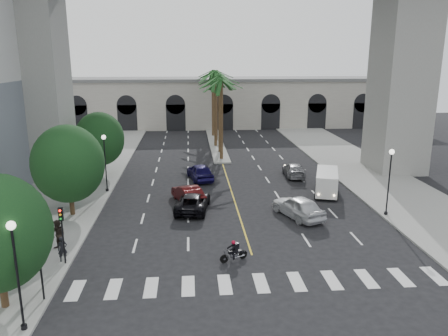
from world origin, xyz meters
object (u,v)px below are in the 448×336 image
lamp_post_right (389,177)px  traffic_signal_near (39,256)px  cargo_van (327,182)px  car_e (200,172)px  car_c (193,202)px  motorcycle_rider (234,251)px  car_d (294,170)px  lamp_post_left_near (16,267)px  car_b (188,194)px  lamp_post_left_far (105,158)px  traffic_signal_far (62,226)px  pedestrian_a (63,249)px  car_a (298,207)px  pedestrian_b (58,235)px

lamp_post_right → traffic_signal_near: size_ratio=1.47×
traffic_signal_near → cargo_van: traffic_signal_near is taller
car_e → car_c: bearing=72.4°
motorcycle_rider → car_e: bearing=72.4°
car_d → car_e: car_e is taller
motorcycle_rider → cargo_van: 15.88m
cargo_van → lamp_post_left_near: bearing=-118.7°
lamp_post_right → lamp_post_left_near: bearing=-150.3°
lamp_post_right → car_b: 16.23m
car_c → cargo_van: bearing=-155.5°
lamp_post_left_near → lamp_post_right: same height
lamp_post_left_far → lamp_post_right: bearing=-19.3°
car_c → car_d: (10.57, 9.57, -0.05)m
traffic_signal_far → pedestrian_a: traffic_signal_far is taller
traffic_signal_near → traffic_signal_far: same height
lamp_post_right → car_e: 18.48m
lamp_post_left_near → car_b: lamp_post_left_near is taller
lamp_post_left_far → pedestrian_a: (-0.10, -14.16, -2.31)m
car_a → car_e: 13.39m
motorcycle_rider → car_c: 9.55m
cargo_van → pedestrian_b: pedestrian_b is taller
traffic_signal_far → pedestrian_b: 2.54m
car_d → cargo_van: 6.42m
car_e → pedestrian_b: (-9.40, -16.16, 0.31)m
traffic_signal_far → car_c: (7.70, 9.07, -1.79)m
lamp_post_left_far → car_b: size_ratio=1.17×
car_d → car_a: bearing=81.9°
traffic_signal_far → car_c: size_ratio=0.70×
lamp_post_left_far → car_a: 17.80m
car_b → motorcycle_rider: bearing=83.7°
car_e → lamp_post_right: bearing=128.3°
traffic_signal_far → motorcycle_rider: 10.30m
pedestrian_b → motorcycle_rider: bearing=21.1°
motorcycle_rider → pedestrian_a: size_ratio=1.14×
lamp_post_right → motorcycle_rider: bearing=-152.1°
lamp_post_left_near → car_e: bearing=70.7°
car_d → cargo_van: size_ratio=0.88×
traffic_signal_near → car_a: (15.81, 10.87, -1.65)m
lamp_post_left_far → car_d: bearing=12.7°
lamp_post_left_near → lamp_post_left_far: (0.00, 21.00, 0.00)m
lamp_post_left_far → lamp_post_right: same height
pedestrian_a → cargo_van: bearing=7.2°
car_c → traffic_signal_near: bearing=68.5°
traffic_signal_far → motorcycle_rider: bearing=-0.9°
traffic_signal_far → pedestrian_a: size_ratio=2.40×
lamp_post_left_far → car_c: size_ratio=1.03×
traffic_signal_near → cargo_van: bearing=39.7°
lamp_post_left_near → traffic_signal_far: 6.54m
lamp_post_left_near → car_a: (15.91, 13.37, -2.36)m
car_b → pedestrian_a: bearing=34.6°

